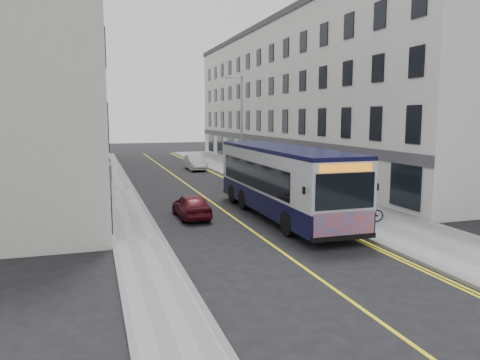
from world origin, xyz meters
TOP-DOWN VIEW (x-y plane):
  - ground at (0.00, 0.00)m, footprint 140.00×140.00m
  - pavement_east at (6.25, 12.00)m, footprint 4.50×64.00m
  - pavement_west at (-5.00, 12.00)m, footprint 2.00×64.00m
  - kerb_east at (4.00, 12.00)m, footprint 0.18×64.00m
  - kerb_west at (-4.00, 12.00)m, footprint 0.18×64.00m
  - road_centre_line at (0.00, 12.00)m, footprint 0.12×64.00m
  - road_dbl_yellow_inner at (3.55, 12.00)m, footprint 0.10×64.00m
  - road_dbl_yellow_outer at (3.75, 12.00)m, footprint 0.10×64.00m
  - terrace_east at (11.50, 21.00)m, footprint 6.00×46.00m
  - terrace_west at (-9.00, 21.00)m, footprint 6.00×46.00m
  - streetlamp at (4.17, 14.00)m, footprint 1.32×0.18m
  - city_bus at (2.35, 1.45)m, footprint 2.81×12.06m
  - bicycle at (5.44, -1.14)m, footprint 1.80×1.21m
  - pedestrian_near at (7.35, 10.50)m, footprint 0.66×0.48m
  - pedestrian_far at (6.01, 12.92)m, footprint 0.88×0.72m
  - car_white at (2.59, 23.07)m, footprint 1.49×4.25m
  - car_maroon at (-2.00, 2.68)m, footprint 1.53×3.62m

SIDE VIEW (x-z plane):
  - ground at x=0.00m, z-range 0.00..0.00m
  - road_centre_line at x=0.00m, z-range 0.00..0.01m
  - road_dbl_yellow_inner at x=3.55m, z-range 0.00..0.01m
  - road_dbl_yellow_outer at x=3.75m, z-range 0.00..0.01m
  - pavement_east at x=6.25m, z-range 0.00..0.12m
  - pavement_west at x=-5.00m, z-range 0.00..0.12m
  - kerb_east at x=4.00m, z-range 0.00..0.13m
  - kerb_west at x=-4.00m, z-range 0.00..0.13m
  - bicycle at x=5.44m, z-range 0.12..1.02m
  - car_maroon at x=-2.00m, z-range 0.00..1.22m
  - car_white at x=2.59m, z-range 0.00..1.40m
  - pedestrian_near at x=7.35m, z-range 0.12..1.79m
  - pedestrian_far at x=6.01m, z-range 0.12..1.80m
  - city_bus at x=2.35m, z-range 0.16..3.67m
  - streetlamp at x=4.17m, z-range 0.38..8.38m
  - terrace_east at x=11.50m, z-range 0.00..13.00m
  - terrace_west at x=-9.00m, z-range 0.00..13.00m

